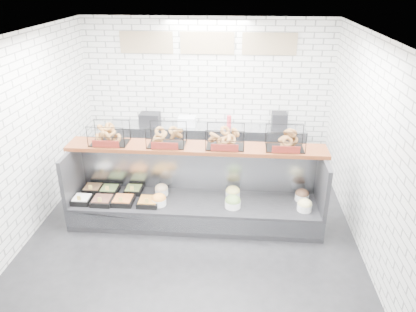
{
  "coord_description": "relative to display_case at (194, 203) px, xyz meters",
  "views": [
    {
      "loc": [
        0.66,
        -5.31,
        3.74
      ],
      "look_at": [
        0.2,
        0.45,
        1.12
      ],
      "focal_mm": 35.0,
      "sensor_mm": 36.0,
      "label": 1
    }
  ],
  "objects": [
    {
      "name": "room_shell",
      "position": [
        0.02,
        0.26,
        1.73
      ],
      "size": [
        5.02,
        5.51,
        3.01
      ],
      "color": "white",
      "rests_on": "ground"
    },
    {
      "name": "bagel_shelf",
      "position": [
        0.02,
        0.18,
        1.05
      ],
      "size": [
        4.1,
        0.5,
        0.4
      ],
      "color": "#4E2210",
      "rests_on": "display_case"
    },
    {
      "name": "ground",
      "position": [
        0.02,
        -0.34,
        -0.33
      ],
      "size": [
        5.5,
        5.5,
        0.0
      ],
      "primitive_type": "plane",
      "color": "black",
      "rests_on": "ground"
    },
    {
      "name": "display_case",
      "position": [
        0.0,
        0.0,
        0.0
      ],
      "size": [
        4.0,
        0.9,
        1.2
      ],
      "color": "black",
      "rests_on": "ground"
    },
    {
      "name": "prep_counter",
      "position": [
        0.02,
        2.09,
        0.14
      ],
      "size": [
        4.0,
        0.6,
        1.2
      ],
      "color": "#93969B",
      "rests_on": "ground"
    }
  ]
}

